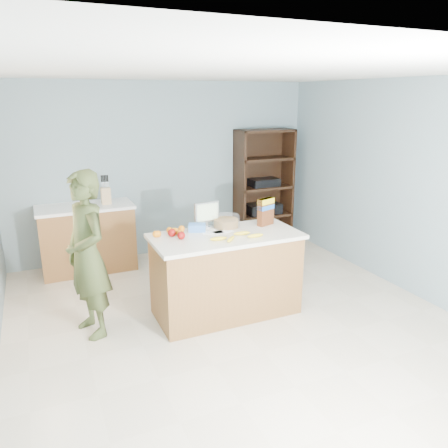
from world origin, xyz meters
name	(u,v)px	position (x,y,z in m)	size (l,w,h in m)	color
floor	(238,325)	(0.00, 0.00, 0.00)	(4.50, 5.00, 0.02)	beige
walls	(239,167)	(0.00, 0.00, 1.65)	(4.52, 5.02, 2.51)	gray
counter_peninsula	(226,277)	(0.00, 0.30, 0.42)	(1.56, 0.76, 0.90)	brown
back_cabinet	(87,238)	(-1.20, 2.20, 0.45)	(1.24, 0.62, 0.90)	brown
shelving_unit	(262,189)	(1.55, 2.35, 0.86)	(0.90, 0.40, 1.80)	black
person	(87,255)	(-1.39, 0.46, 0.82)	(0.60, 0.39, 1.64)	#394120
knife_block	(106,195)	(-0.92, 2.17, 1.02)	(0.12, 0.10, 0.31)	tan
envelopes	(218,232)	(-0.05, 0.41, 0.90)	(0.35, 0.16, 0.00)	white
bananas	(237,237)	(0.05, 0.13, 0.92)	(0.57, 0.23, 0.04)	yellow
apples	(177,234)	(-0.51, 0.40, 0.94)	(0.14, 0.21, 0.08)	maroon
oranges	(171,232)	(-0.53, 0.52, 0.93)	(0.37, 0.21, 0.07)	orange
blue_carton	(197,228)	(-0.24, 0.53, 0.94)	(0.18, 0.12, 0.08)	blue
salad_bowl	(226,222)	(0.11, 0.55, 0.96)	(0.30, 0.30, 0.13)	#267219
tv	(207,213)	(-0.08, 0.63, 1.06)	(0.28, 0.12, 0.28)	silver
cereal_box	(266,210)	(0.55, 0.44, 1.08)	(0.22, 0.14, 0.31)	#592B14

